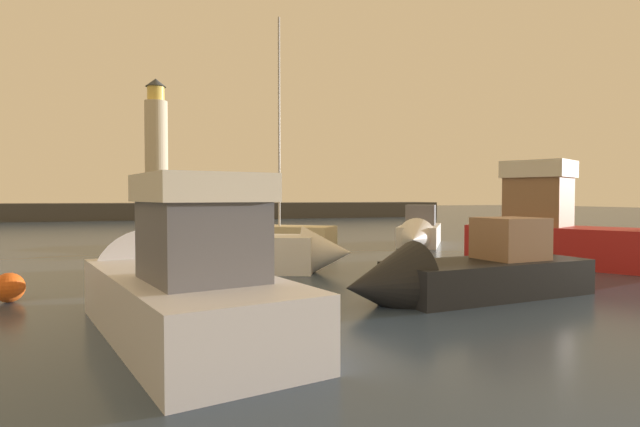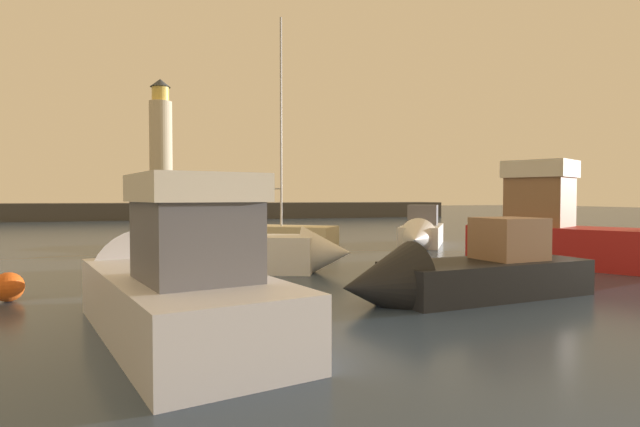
% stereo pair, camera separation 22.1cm
% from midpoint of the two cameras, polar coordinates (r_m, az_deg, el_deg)
% --- Properties ---
extents(ground_plane, '(220.00, 220.00, 0.00)m').
position_cam_midpoint_polar(ground_plane, '(34.97, -8.27, -2.67)').
color(ground_plane, '#2D3D51').
extents(breakwater, '(61.85, 6.49, 1.97)m').
position_cam_midpoint_polar(breakwater, '(66.75, -12.57, 0.30)').
color(breakwater, '#423F3D').
rests_on(breakwater, ground_plane).
extents(lighthouse, '(2.72, 2.72, 15.14)m').
position_cam_midpoint_polar(lighthouse, '(66.81, -17.65, 7.26)').
color(lighthouse, beige).
rests_on(lighthouse, breakwater).
extents(motorboat_0, '(4.77, 9.12, 3.75)m').
position_cam_midpoint_polar(motorboat_0, '(11.74, -16.99, -7.22)').
color(motorboat_0, silver).
rests_on(motorboat_0, ground_plane).
extents(motorboat_1, '(8.12, 4.72, 3.27)m').
position_cam_midpoint_polar(motorboat_1, '(19.33, -8.66, -3.57)').
color(motorboat_1, white).
rests_on(motorboat_1, ground_plane).
extents(motorboat_2, '(6.94, 9.24, 4.66)m').
position_cam_midpoint_polar(motorboat_2, '(22.78, 27.26, -2.10)').
color(motorboat_2, '#B21E1E').
rests_on(motorboat_2, ground_plane).
extents(motorboat_3, '(5.39, 6.79, 2.67)m').
position_cam_midpoint_polar(motorboat_3, '(29.20, 10.57, -2.15)').
color(motorboat_3, white).
rests_on(motorboat_3, ground_plane).
extents(motorboat_4, '(7.61, 3.18, 2.70)m').
position_cam_midpoint_polar(motorboat_4, '(14.45, 14.08, -6.63)').
color(motorboat_4, black).
rests_on(motorboat_4, ground_plane).
extents(sailboat_moored, '(7.54, 6.42, 12.77)m').
position_cam_midpoint_polar(sailboat_moored, '(29.69, -6.05, -2.28)').
color(sailboat_moored, beige).
rests_on(sailboat_moored, ground_plane).
extents(mooring_buoy, '(0.78, 0.78, 0.78)m').
position_cam_midpoint_polar(mooring_buoy, '(15.94, -31.37, -6.97)').
color(mooring_buoy, '#EA5919').
rests_on(mooring_buoy, ground_plane).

